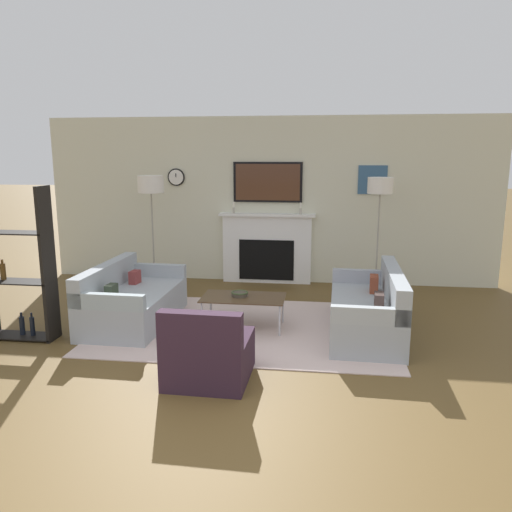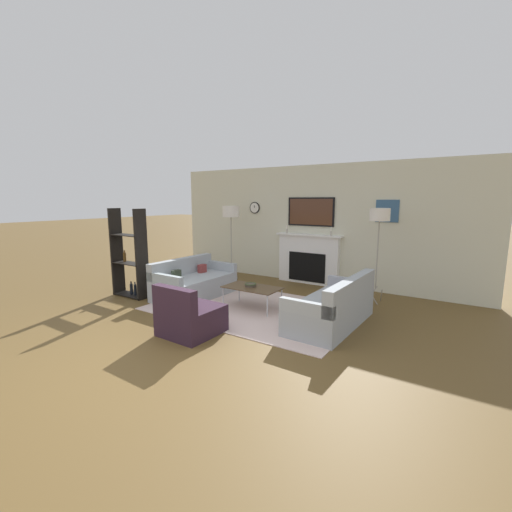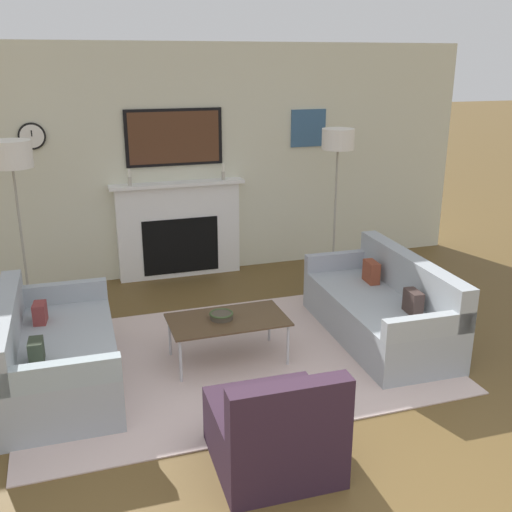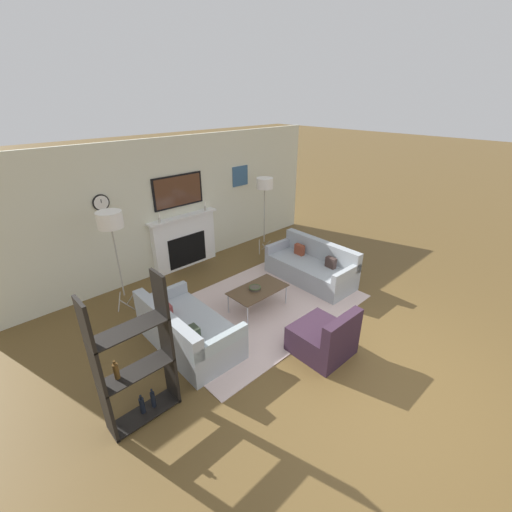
% 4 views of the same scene
% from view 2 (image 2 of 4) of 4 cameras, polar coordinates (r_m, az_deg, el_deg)
% --- Properties ---
extents(ground_plane, '(60.00, 60.00, 0.00)m').
position_cam_2_polar(ground_plane, '(4.53, -18.10, -16.31)').
color(ground_plane, brown).
extents(fireplace_wall, '(7.41, 0.28, 2.70)m').
position_cam_2_polar(fireplace_wall, '(8.00, 9.13, 4.26)').
color(fireplace_wall, beige).
rests_on(fireplace_wall, ground_plane).
extents(area_rug, '(3.55, 2.37, 0.01)m').
position_cam_2_polar(area_rug, '(6.19, -0.31, -8.72)').
color(area_rug, beige).
rests_on(area_rug, ground_plane).
extents(couch_left, '(0.91, 1.66, 0.75)m').
position_cam_2_polar(couch_left, '(7.01, -10.41, -4.49)').
color(couch_left, '#9BA2A8').
rests_on(couch_left, ground_plane).
extents(couch_right, '(0.85, 1.81, 0.78)m').
position_cam_2_polar(couch_right, '(5.48, 12.79, -8.46)').
color(couch_right, '#9BA2A8').
rests_on(couch_right, ground_plane).
extents(armchair, '(0.77, 0.79, 0.76)m').
position_cam_2_polar(armchair, '(5.10, -11.01, -10.01)').
color(armchair, '#321F2E').
rests_on(armchair, ground_plane).
extents(coffee_table, '(1.01, 0.57, 0.40)m').
position_cam_2_polar(coffee_table, '(6.10, -0.65, -5.43)').
color(coffee_table, '#4C3823').
rests_on(coffee_table, ground_plane).
extents(decorative_bowl, '(0.21, 0.21, 0.06)m').
position_cam_2_polar(decorative_bowl, '(6.13, -0.93, -4.80)').
color(decorative_bowl, '#423B2F').
rests_on(decorative_bowl, coffee_table).
extents(floor_lamp_left, '(0.40, 0.40, 1.79)m').
position_cam_2_polar(floor_lamp_left, '(8.17, -4.21, 7.22)').
color(floor_lamp_left, '#9E998E').
rests_on(floor_lamp_left, ground_plane).
extents(floor_lamp_right, '(0.36, 0.36, 1.78)m').
position_cam_2_polar(floor_lamp_right, '(6.68, 19.92, 6.19)').
color(floor_lamp_right, '#9E998E').
rests_on(floor_lamp_right, ground_plane).
extents(shelf_unit, '(0.81, 0.28, 1.76)m').
position_cam_2_polar(shelf_unit, '(7.24, -20.40, -0.13)').
color(shelf_unit, black).
rests_on(shelf_unit, ground_plane).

